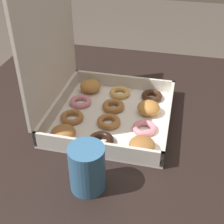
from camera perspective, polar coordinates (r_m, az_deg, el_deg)
dining_table at (r=0.90m, az=-1.68°, el=-8.13°), size 0.95×0.86×0.77m
donut_box at (r=0.81m, az=-3.12°, el=3.15°), size 0.32×0.31×0.35m
coffee_mug at (r=0.62m, az=-4.58°, el=-10.08°), size 0.07×0.07×0.10m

